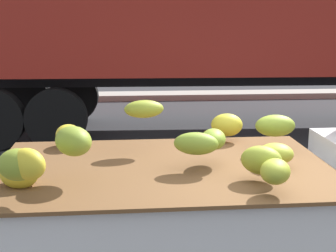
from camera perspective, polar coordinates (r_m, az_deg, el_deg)
curb_strip at (r=14.25m, az=2.22°, el=3.46°), size 80.00×0.80×0.16m
semi_trailer at (r=10.18m, az=8.72°, el=13.55°), size 12.06×2.87×3.95m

